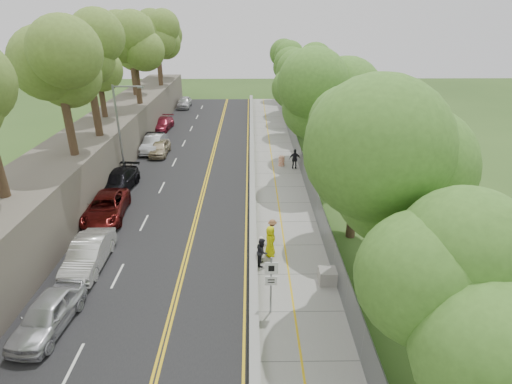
# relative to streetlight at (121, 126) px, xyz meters

# --- Properties ---
(ground) EXTENTS (140.00, 140.00, 0.00)m
(ground) POSITION_rel_streetlight_xyz_m (10.46, -14.00, -4.64)
(ground) COLOR #33511E
(ground) RESTS_ON ground
(road) EXTENTS (11.20, 66.00, 0.04)m
(road) POSITION_rel_streetlight_xyz_m (5.06, 1.00, -4.62)
(road) COLOR black
(road) RESTS_ON ground
(sidewalk) EXTENTS (4.20, 66.00, 0.05)m
(sidewalk) POSITION_rel_streetlight_xyz_m (13.01, 1.00, -4.61)
(sidewalk) COLOR gray
(sidewalk) RESTS_ON ground
(jersey_barrier) EXTENTS (0.42, 66.00, 0.60)m
(jersey_barrier) POSITION_rel_streetlight_xyz_m (10.71, 1.00, -4.34)
(jersey_barrier) COLOR #A7D81D
(jersey_barrier) RESTS_ON ground
(rock_embankment) EXTENTS (5.00, 66.00, 4.00)m
(rock_embankment) POSITION_rel_streetlight_xyz_m (-3.04, 1.00, -2.64)
(rock_embankment) COLOR #595147
(rock_embankment) RESTS_ON ground
(chainlink_fence) EXTENTS (0.04, 66.00, 2.00)m
(chainlink_fence) POSITION_rel_streetlight_xyz_m (15.11, 1.00, -3.64)
(chainlink_fence) COLOR slate
(chainlink_fence) RESTS_ON ground
(trees_embankment) EXTENTS (6.40, 66.00, 13.00)m
(trees_embankment) POSITION_rel_streetlight_xyz_m (-2.54, 1.00, 5.86)
(trees_embankment) COLOR olive
(trees_embankment) RESTS_ON rock_embankment
(trees_fenceside) EXTENTS (7.00, 66.00, 14.00)m
(trees_fenceside) POSITION_rel_streetlight_xyz_m (17.46, 1.00, 2.36)
(trees_fenceside) COLOR #518B2E
(trees_fenceside) RESTS_ON ground
(streetlight) EXTENTS (2.52, 0.22, 8.00)m
(streetlight) POSITION_rel_streetlight_xyz_m (0.00, 0.00, 0.00)
(streetlight) COLOR gray
(streetlight) RESTS_ON ground
(signpost) EXTENTS (0.62, 0.09, 3.10)m
(signpost) POSITION_rel_streetlight_xyz_m (11.51, -17.02, -2.68)
(signpost) COLOR gray
(signpost) RESTS_ON sidewalk
(construction_barrel) EXTENTS (0.56, 0.56, 0.92)m
(construction_barrel) POSITION_rel_streetlight_xyz_m (13.46, 2.91, -4.13)
(construction_barrel) COLOR #DA4813
(construction_barrel) RESTS_ON sidewalk
(concrete_block) EXTENTS (1.19, 0.89, 0.79)m
(concrete_block) POSITION_rel_streetlight_xyz_m (14.76, -14.73, -4.20)
(concrete_block) COLOR gray
(concrete_block) RESTS_ON sidewalk
(car_0) EXTENTS (2.25, 4.66, 1.53)m
(car_0) POSITION_rel_streetlight_xyz_m (1.40, -17.89, -3.83)
(car_0) COLOR silver
(car_0) RESTS_ON road
(car_1) EXTENTS (1.75, 4.89, 1.61)m
(car_1) POSITION_rel_streetlight_xyz_m (1.46, -13.04, -3.80)
(car_1) COLOR silver
(car_1) RESTS_ON road
(car_2) EXTENTS (3.13, 5.81, 1.55)m
(car_2) POSITION_rel_streetlight_xyz_m (0.49, -7.15, -3.83)
(car_2) COLOR #51100E
(car_2) RESTS_ON road
(car_3) EXTENTS (2.68, 5.61, 1.58)m
(car_3) POSITION_rel_streetlight_xyz_m (-0.03, -2.61, -3.81)
(car_3) COLOR black
(car_3) RESTS_ON road
(car_4) EXTENTS (1.68, 4.15, 1.41)m
(car_4) POSITION_rel_streetlight_xyz_m (1.46, 6.29, -3.89)
(car_4) COLOR #BDAC8A
(car_4) RESTS_ON road
(car_5) EXTENTS (2.05, 4.98, 1.60)m
(car_5) POSITION_rel_streetlight_xyz_m (0.61, 7.43, -3.80)
(car_5) COLOR silver
(car_5) RESTS_ON road
(car_6) EXTENTS (2.58, 5.16, 1.40)m
(car_6) POSITION_rel_streetlight_xyz_m (-0.13, 8.89, -3.90)
(car_6) COLOR black
(car_6) RESTS_ON road
(car_7) EXTENTS (2.41, 5.04, 1.42)m
(car_7) POSITION_rel_streetlight_xyz_m (-0.14, 15.59, -3.89)
(car_7) COLOR maroon
(car_7) RESTS_ON road
(car_8) EXTENTS (1.91, 4.65, 1.58)m
(car_8) POSITION_rel_streetlight_xyz_m (0.66, 27.89, -3.81)
(car_8) COLOR silver
(car_8) RESTS_ON road
(painter_0) EXTENTS (0.66, 0.97, 1.92)m
(painter_0) POSITION_rel_streetlight_xyz_m (11.71, -12.10, -3.63)
(painter_0) COLOR #D1D207
(painter_0) RESTS_ON sidewalk
(painter_1) EXTENTS (0.44, 0.61, 1.56)m
(painter_1) POSITION_rel_streetlight_xyz_m (11.21, -12.59, -3.81)
(painter_1) COLOR silver
(painter_1) RESTS_ON sidewalk
(painter_2) EXTENTS (0.70, 0.87, 1.67)m
(painter_2) POSITION_rel_streetlight_xyz_m (11.21, -13.00, -3.75)
(painter_2) COLOR black
(painter_2) RESTS_ON sidewalk
(painter_3) EXTENTS (0.74, 1.08, 1.54)m
(painter_3) POSITION_rel_streetlight_xyz_m (11.91, -10.56, -3.82)
(painter_3) COLOR brown
(painter_3) RESTS_ON sidewalk
(person_far) EXTENTS (1.09, 0.47, 1.85)m
(person_far) POSITION_rel_streetlight_xyz_m (14.61, 2.15, -3.67)
(person_far) COLOR black
(person_far) RESTS_ON sidewalk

